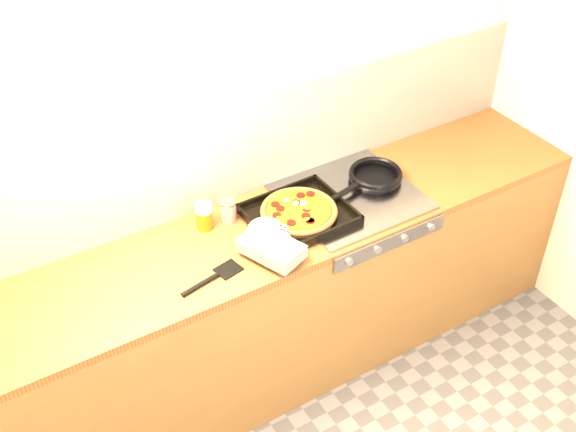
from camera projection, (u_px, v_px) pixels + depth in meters
room_shell at (233, 151)px, 3.19m from camera, size 3.20×3.20×3.20m
counter_run at (268, 303)px, 3.43m from camera, size 3.20×0.62×0.90m
stovetop at (350, 197)px, 3.33m from camera, size 0.60×0.56×0.02m
pizza_on_tray at (290, 221)px, 3.13m from camera, size 0.58×0.51×0.07m
frying_pan at (375, 176)px, 3.41m from camera, size 0.44×0.30×0.04m
tomato_can at (228, 211)px, 3.18m from camera, size 0.09×0.09×0.10m
juice_glass at (204, 216)px, 3.13m from camera, size 0.09×0.09×0.13m
wooden_spoon at (277, 195)px, 3.34m from camera, size 0.30×0.05×0.02m
black_spatula at (212, 278)px, 2.90m from camera, size 0.29×0.11×0.02m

